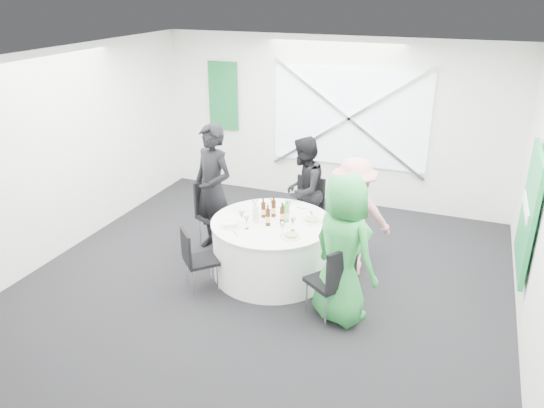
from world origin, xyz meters
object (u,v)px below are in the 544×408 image
(chair_back_left, at_px, (212,209))
(chair_front_right, at_px, (334,278))
(chair_front_left, at_px, (195,256))
(chair_back_right, at_px, (350,227))
(banquet_table, at_px, (272,248))
(person_man_back_left, at_px, (213,189))
(clear_water_bottle, at_px, (256,214))
(chair_back, at_px, (307,206))
(person_woman_green, at_px, (343,250))
(person_man_back, at_px, (303,191))
(green_water_bottle, at_px, (286,213))
(person_woman_pink, at_px, (352,217))

(chair_back_left, relative_size, chair_front_right, 1.04)
(chair_front_left, bearing_deg, chair_back_right, -92.13)
(banquet_table, bearing_deg, person_man_back_left, 160.28)
(clear_water_bottle, bearing_deg, chair_back, 73.67)
(person_woman_green, bearing_deg, chair_back_left, 3.61)
(banquet_table, height_order, chair_back_left, chair_back_left)
(person_woman_green, bearing_deg, banquet_table, 0.00)
(clear_water_bottle, bearing_deg, chair_front_left, -130.79)
(banquet_table, bearing_deg, chair_back_right, 40.89)
(banquet_table, height_order, chair_back, chair_back)
(chair_back_left, xyz_separation_m, person_woman_green, (2.18, -1.10, 0.29))
(chair_back_right, xyz_separation_m, person_man_back_left, (-1.87, -0.37, 0.42))
(chair_back_left, distance_m, chair_front_left, 1.25)
(person_man_back, height_order, person_woman_green, person_woman_green)
(banquet_table, bearing_deg, chair_front_right, -35.44)
(chair_back_left, bearing_deg, green_water_bottle, -84.72)
(chair_back_left, height_order, clear_water_bottle, clear_water_bottle)
(chair_front_right, distance_m, clear_water_bottle, 1.39)
(person_man_back, distance_m, green_water_bottle, 1.03)
(chair_back, height_order, green_water_bottle, green_water_bottle)
(chair_front_right, relative_size, green_water_bottle, 3.22)
(chair_back_left, relative_size, person_man_back, 0.62)
(banquet_table, height_order, chair_front_left, chair_front_left)
(chair_front_right, bearing_deg, person_woman_green, -179.70)
(chair_front_right, xyz_separation_m, person_woman_green, (0.06, 0.09, 0.32))
(chair_back_right, height_order, clear_water_bottle, clear_water_bottle)
(chair_back, xyz_separation_m, person_woman_pink, (0.80, -0.61, 0.21))
(chair_back, relative_size, person_man_back_left, 0.54)
(banquet_table, xyz_separation_m, chair_back_right, (0.85, 0.74, 0.12))
(chair_front_left, height_order, clear_water_bottle, clear_water_bottle)
(chair_back_left, bearing_deg, banquet_table, -90.00)
(chair_back_left, relative_size, chair_back_right, 1.15)
(chair_back_left, distance_m, person_man_back_left, 0.37)
(person_woman_pink, relative_size, clear_water_bottle, 5.57)
(chair_back_left, relative_size, person_man_back_left, 0.53)
(person_woman_pink, height_order, person_woman_green, person_woman_green)
(chair_back_right, height_order, person_man_back_left, person_man_back_left)
(chair_back_right, xyz_separation_m, clear_water_bottle, (-1.03, -0.83, 0.37))
(chair_back, distance_m, person_man_back, 0.23)
(banquet_table, height_order, chair_back_right, chair_back_right)
(person_woman_pink, distance_m, person_woman_green, 1.06)
(chair_back, distance_m, person_woman_pink, 1.03)
(chair_back, xyz_separation_m, chair_back_right, (0.71, -0.29, -0.09))
(banquet_table, distance_m, clear_water_bottle, 0.53)
(chair_back_left, xyz_separation_m, clear_water_bottle, (0.91, -0.56, 0.29))
(banquet_table, bearing_deg, person_woman_pink, 23.71)
(chair_back_right, xyz_separation_m, person_woman_green, (0.23, -1.37, 0.37))
(chair_back_right, height_order, chair_front_left, chair_back_right)
(banquet_table, bearing_deg, person_woman_green, -30.38)
(banquet_table, relative_size, person_woman_pink, 0.98)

